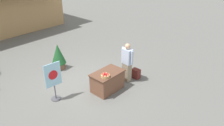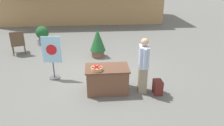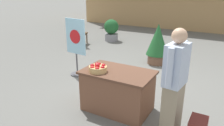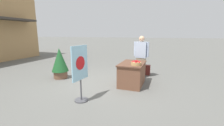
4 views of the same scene
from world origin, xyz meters
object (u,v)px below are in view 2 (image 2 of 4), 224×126
at_px(backpack, 158,87).
at_px(display_table, 107,79).
at_px(apple_basket, 97,68).
at_px(potted_plant_near_right, 43,35).
at_px(patio_chair, 18,42).
at_px(person_visitor, 143,66).
at_px(poster_board, 52,56).
at_px(potted_plant_far_left, 98,42).

bearing_deg(backpack, display_table, 168.67).
height_order(apple_basket, backpack, apple_basket).
relative_size(display_table, backpack, 3.03).
relative_size(display_table, potted_plant_near_right, 1.40).
bearing_deg(display_table, patio_chair, 136.09).
relative_size(display_table, apple_basket, 3.96).
distance_m(person_visitor, backpack, 0.78).
bearing_deg(potted_plant_near_right, poster_board, -73.59).
bearing_deg(apple_basket, backpack, -3.50).
xyz_separation_m(backpack, potted_plant_far_left, (-1.66, 3.14, 0.43)).
bearing_deg(backpack, poster_board, 158.15).
xyz_separation_m(poster_board, patio_chair, (-1.87, 2.47, -0.26)).
distance_m(display_table, backpack, 1.50).
height_order(display_table, apple_basket, apple_basket).
relative_size(backpack, potted_plant_far_left, 0.35).
xyz_separation_m(potted_plant_far_left, potted_plant_near_right, (-2.62, 1.87, -0.16)).
distance_m(display_table, apple_basket, 0.57).
bearing_deg(backpack, person_visitor, 158.45).
bearing_deg(potted_plant_far_left, patio_chair, 169.85).
bearing_deg(patio_chair, backpack, -145.24).
relative_size(apple_basket, potted_plant_near_right, 0.35).
relative_size(display_table, potted_plant_far_left, 1.06).
xyz_separation_m(person_visitor, poster_board, (-2.75, 1.11, -0.03)).
bearing_deg(display_table, apple_basket, -148.59).
xyz_separation_m(backpack, potted_plant_near_right, (-4.28, 5.01, 0.26)).
height_order(person_visitor, potted_plant_near_right, person_visitor).
xyz_separation_m(display_table, person_visitor, (1.04, -0.12, 0.46)).
distance_m(apple_basket, potted_plant_far_left, 3.04).
height_order(display_table, patio_chair, patio_chair).
relative_size(potted_plant_far_left, potted_plant_near_right, 1.32).
distance_m(display_table, poster_board, 2.02).
xyz_separation_m(display_table, apple_basket, (-0.30, -0.18, 0.45)).
xyz_separation_m(apple_basket, person_visitor, (1.34, 0.06, 0.01)).
distance_m(apple_basket, person_visitor, 1.34).
relative_size(person_visitor, backpack, 3.95).
distance_m(poster_board, potted_plant_far_left, 2.41).
distance_m(backpack, poster_board, 3.48).
xyz_separation_m(apple_basket, potted_plant_near_right, (-2.51, 4.90, -0.36)).
bearing_deg(person_visitor, patio_chair, -30.87).
relative_size(person_visitor, poster_board, 1.14).
distance_m(apple_basket, poster_board, 1.83).
height_order(poster_board, potted_plant_far_left, poster_board).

